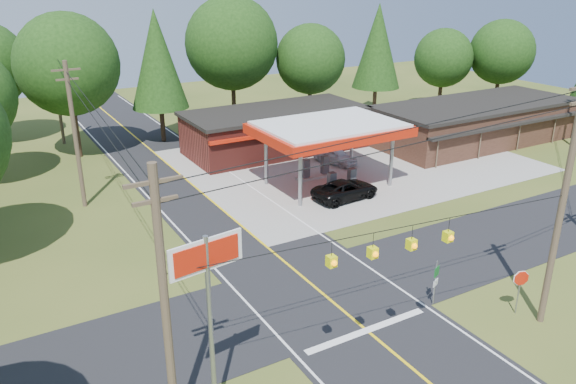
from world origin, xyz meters
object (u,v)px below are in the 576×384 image
suv_car (346,190)px  big_stop_sign (208,286)px  octagonal_stop_sign (521,282)px  sedan_car (336,156)px  gas_canopy (329,131)px

suv_car → big_stop_sign: bearing=128.5°
octagonal_stop_sign → sedan_car: bearing=76.7°
suv_car → sedan_car: suv_car is taller
octagonal_stop_sign → suv_car: bearing=84.6°
gas_canopy → suv_car: 4.69m
gas_canopy → octagonal_stop_sign: gas_canopy is taller
gas_canopy → octagonal_stop_sign: bearing=-96.0°
gas_canopy → sedan_car: bearing=49.2°
octagonal_stop_sign → big_stop_sign: bearing=176.2°
gas_canopy → sedan_car: gas_canopy is taller
gas_canopy → suv_car: (-0.50, -3.00, -3.57)m
suv_car → big_stop_sign: big_stop_sign is taller
sedan_car → octagonal_stop_sign: 23.67m
gas_canopy → big_stop_sign: size_ratio=1.46×
sedan_car → suv_car: bearing=-135.1°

